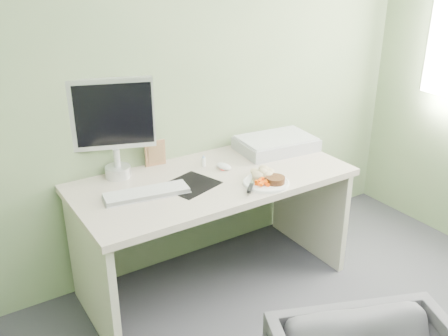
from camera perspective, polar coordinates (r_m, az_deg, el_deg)
wall_back at (r=2.99m, az=-5.21°, el=12.42°), size 3.50×0.00×3.50m
desk at (r=2.95m, az=-1.25°, el=-4.24°), size 1.60×0.75×0.73m
plate at (r=2.79m, az=4.83°, el=-1.69°), size 0.26×0.26×0.01m
steak at (r=2.77m, az=5.88°, el=-1.35°), size 0.13×0.13×0.03m
potato_pile at (r=2.84m, az=4.65°, el=-0.34°), size 0.13×0.10×0.07m
carrot_heap at (r=2.73m, az=4.37°, el=-1.54°), size 0.07×0.06×0.04m
steak_knife at (r=2.71m, az=3.14°, el=-2.00°), size 0.19×0.19×0.02m
mousepad at (r=2.77m, az=-3.88°, el=-1.91°), size 0.34×0.32×0.00m
keyboard at (r=2.68m, az=-8.84°, el=-2.79°), size 0.46×0.20×0.02m
computer_mouse at (r=2.96m, az=-0.02°, el=0.19°), size 0.08×0.12×0.04m
photo_frame at (r=3.02m, az=-7.87°, el=1.70°), size 0.13×0.03×0.16m
eyedrop_bottle at (r=3.00m, az=-2.35°, el=0.80°), size 0.03×0.03×0.07m
scanner at (r=3.27m, az=5.96°, el=2.72°), size 0.52×0.38×0.08m
monitor at (r=2.84m, az=-12.65°, el=5.08°), size 0.46×0.20×0.57m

